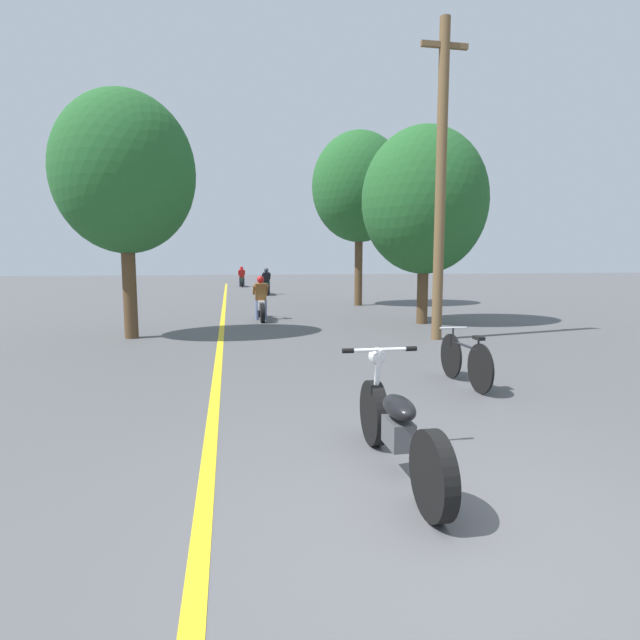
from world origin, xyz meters
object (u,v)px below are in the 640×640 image
at_px(utility_pole, 441,180).
at_px(motorcycle_rider_far, 242,279).
at_px(bicycle_parked, 465,360).
at_px(roadside_tree_right_far, 359,187).
at_px(roadside_tree_left, 124,174).
at_px(motorcycle_foreground, 397,428).
at_px(roadside_tree_right_near, 425,201).
at_px(motorcycle_rider_mid, 266,284).
at_px(motorcycle_rider_lead, 261,303).

relative_size(utility_pole, motorcycle_rider_far, 3.37).
bearing_deg(bicycle_parked, roadside_tree_right_far, 82.27).
bearing_deg(utility_pole, roadside_tree_left, 168.23).
bearing_deg(utility_pole, motorcycle_foreground, -115.92).
xyz_separation_m(utility_pole, roadside_tree_left, (-7.19, 1.50, 0.17)).
relative_size(roadside_tree_right_far, motorcycle_rider_far, 3.27).
bearing_deg(motorcycle_foreground, roadside_tree_right_far, 76.51).
relative_size(motorcycle_rider_far, bicycle_parked, 1.29).
distance_m(roadside_tree_right_near, motorcycle_rider_mid, 14.03).
distance_m(motorcycle_rider_mid, motorcycle_rider_far, 8.38).
bearing_deg(motorcycle_rider_far, roadside_tree_left, -98.02).
bearing_deg(motorcycle_rider_lead, motorcycle_rider_mid, 84.90).
bearing_deg(motorcycle_rider_far, motorcycle_foreground, -88.99).
distance_m(roadside_tree_right_near, bicycle_parked, 8.03).
distance_m(motorcycle_rider_far, bicycle_parked, 28.69).
relative_size(motorcycle_foreground, motorcycle_rider_far, 1.02).
relative_size(motorcycle_rider_lead, motorcycle_rider_far, 0.97).
bearing_deg(motorcycle_rider_far, motorcycle_rider_mid, -82.36).
relative_size(roadside_tree_right_near, motorcycle_rider_mid, 2.65).
bearing_deg(roadside_tree_left, motorcycle_foreground, -66.05).
relative_size(roadside_tree_left, bicycle_parked, 3.46).
bearing_deg(motorcycle_foreground, roadside_tree_right_near, 67.03).
bearing_deg(motorcycle_foreground, motorcycle_rider_mid, 88.61).
bearing_deg(motorcycle_rider_mid, roadside_tree_right_near, -74.66).
height_order(roadside_tree_right_near, motorcycle_rider_far, roadside_tree_right_near).
height_order(roadside_tree_right_far, motorcycle_rider_lead, roadside_tree_right_far).
xyz_separation_m(roadside_tree_left, motorcycle_rider_far, (3.22, 22.88, -3.35)).
xyz_separation_m(utility_pole, motorcycle_foreground, (-3.41, -7.01, -3.30)).
xyz_separation_m(roadside_tree_right_near, motorcycle_rider_lead, (-4.64, 1.81, -3.05)).
distance_m(utility_pole, motorcycle_rider_lead, 6.84).
bearing_deg(motorcycle_rider_mid, motorcycle_rider_lead, -95.10).
relative_size(motorcycle_rider_mid, motorcycle_rider_far, 1.00).
xyz_separation_m(utility_pole, motorcycle_rider_mid, (-2.85, 16.07, -3.16)).
bearing_deg(motorcycle_foreground, roadside_tree_left, 113.95).
relative_size(motorcycle_foreground, bicycle_parked, 1.31).
xyz_separation_m(motorcycle_foreground, bicycle_parked, (2.04, 2.81, -0.03)).
xyz_separation_m(roadside_tree_right_near, motorcycle_rider_mid, (-3.62, 13.21, -3.02)).
bearing_deg(motorcycle_foreground, motorcycle_rider_far, 91.01).
distance_m(utility_pole, roadside_tree_left, 7.34).
height_order(utility_pole, motorcycle_rider_lead, utility_pole).
relative_size(roadside_tree_right_far, roadside_tree_left, 1.21).
bearing_deg(roadside_tree_right_far, motorcycle_rider_far, 105.83).
relative_size(motorcycle_rider_lead, motorcycle_rider_mid, 0.97).
bearing_deg(roadside_tree_left, bicycle_parked, -44.37).
bearing_deg(roadside_tree_right_near, motorcycle_foreground, -112.97).
height_order(roadside_tree_right_near, motorcycle_rider_lead, roadside_tree_right_near).
relative_size(roadside_tree_right_far, bicycle_parked, 4.20).
distance_m(roadside_tree_right_far, motorcycle_rider_mid, 8.92).
relative_size(utility_pole, motorcycle_rider_lead, 3.46).
height_order(utility_pole, roadside_tree_right_near, utility_pole).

